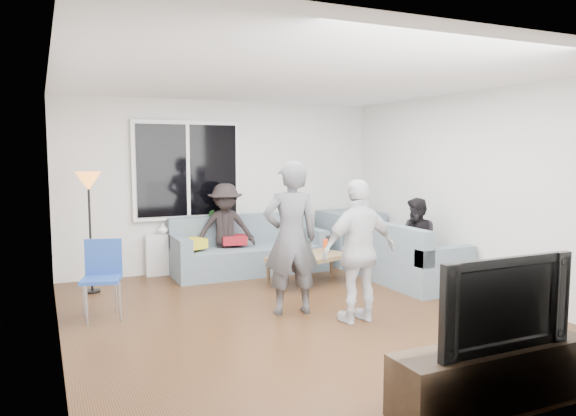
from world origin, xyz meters
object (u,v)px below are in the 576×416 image
floor_lamp (90,233)px  tv_console (492,375)px  television (495,301)px  player_left (291,238)px  sofa_right_section (402,251)px  side_chair (101,280)px  spectator_back (225,229)px  coffee_table (309,270)px  player_right (359,251)px  spectator_right (417,242)px  sofa_back_section (249,245)px

floor_lamp → tv_console: 5.14m
television → player_left: bearing=98.2°
sofa_right_section → side_chair: size_ratio=2.33×
spectator_back → coffee_table: bearing=-37.7°
floor_lamp → player_right: size_ratio=1.01×
side_chair → spectator_back: 2.44m
spectator_right → television: 3.52m
floor_lamp → spectator_back: (1.91, 0.27, -0.10)m
sofa_right_section → coffee_table: sofa_right_section is taller
player_left → spectator_right: 2.16m
spectator_back → player_left: bearing=-75.7°
sofa_back_section → spectator_right: (1.80, -1.70, 0.18)m
coffee_table → player_left: (-0.80, -1.13, 0.66)m
tv_console → player_left: bearing=98.2°
sofa_right_section → player_right: size_ratio=1.30×
floor_lamp → player_right: floor_lamp is taller
tv_console → player_right: bearing=85.6°
coffee_table → side_chair: bearing=-170.6°
floor_lamp → spectator_right: floor_lamp is taller
spectator_right → spectator_back: bearing=-139.0°
coffee_table → player_left: 1.53m
sofa_back_section → player_right: (0.23, -2.72, 0.35)m
coffee_table → side_chair: size_ratio=1.28×
sofa_back_section → sofa_right_section: same height
spectator_right → side_chair: bearing=-103.6°
sofa_back_section → floor_lamp: 2.31m
player_left → television: 2.66m
sofa_back_section → spectator_right: spectator_right is taller
sofa_back_section → side_chair: (-2.27, -1.46, 0.01)m
sofa_back_section → coffee_table: size_ratio=2.09×
floor_lamp → player_left: (1.97, -1.90, 0.08)m
player_left → television: player_left is taller
spectator_right → sofa_back_section: bearing=-143.8°
coffee_table → tv_console: size_ratio=0.69×
coffee_table → floor_lamp: bearing=164.5°
player_left → television: bearing=108.0°
side_chair → television: size_ratio=0.74×
sofa_back_section → side_chair: side_chair is taller
player_left → spectator_back: (-0.06, 2.17, -0.18)m
sofa_right_section → player_left: size_ratio=1.16×
television → side_chair: bearing=125.4°
sofa_right_section → tv_console: 3.82m
player_right → sofa_right_section: bearing=-142.0°
player_left → spectator_back: size_ratio=1.27×
sofa_right_section → coffee_table: 1.37m
player_right → tv_console: (-0.16, -2.05, -0.55)m
sofa_back_section → television: television is taller
tv_console → spectator_right: bearing=60.7°
sofa_back_section → player_right: 2.75m
floor_lamp → tv_console: (2.35, -4.53, -0.56)m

